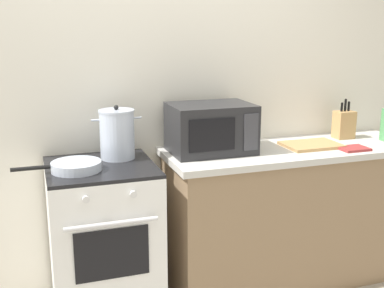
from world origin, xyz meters
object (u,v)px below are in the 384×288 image
Objects in this scene: stove at (104,241)px; microwave at (211,128)px; stock_pot at (117,134)px; knife_block at (344,124)px; oven_mitt at (353,148)px; cutting_board at (311,145)px; frying_pan at (75,166)px.

microwave reaches higher than stove.
stock_pot reaches higher than microwave.
knife_block reaches higher than oven_mitt.
microwave reaches higher than cutting_board.
stock_pot is at bearing -179.20° from knife_block.
frying_pan is (-0.14, -0.06, 0.48)m from stove.
cutting_board is at bearing 2.45° from frying_pan.
stove is 0.51m from frying_pan.
oven_mitt is (0.87, -0.24, -0.14)m from microwave.
cutting_board is at bearing 0.05° from stove.
knife_block is at bearing 6.32° from frying_pan.
microwave is (0.69, 0.08, 0.61)m from stove.
stove is 1.80m from knife_block.
stove is 1.84× the size of microwave.
frying_pan is 1.71m from oven_mitt.
cutting_board is 2.00× the size of oven_mitt.
oven_mitt is (-0.14, -0.30, -0.09)m from knife_block.
oven_mitt is at bearing -5.80° from stove.
oven_mitt is at bearing -15.24° from microwave.
stock_pot is 0.34m from frying_pan.
stove is at bearing -135.45° from stock_pot.
microwave is 0.92m from oven_mitt.
cutting_board is (1.50, 0.06, -0.02)m from frying_pan.
stock_pot is at bearing 174.57° from cutting_board.
cutting_board reaches higher than stove.
stove is at bearing 23.91° from frying_pan.
cutting_board is at bearing -5.43° from stock_pot.
stock_pot reaches higher than frying_pan.
microwave is (0.83, 0.14, 0.12)m from frying_pan.
stove is at bearing 174.20° from oven_mitt.
knife_block is (1.70, 0.14, 0.56)m from stove.
microwave is at bearing 164.76° from oven_mitt.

